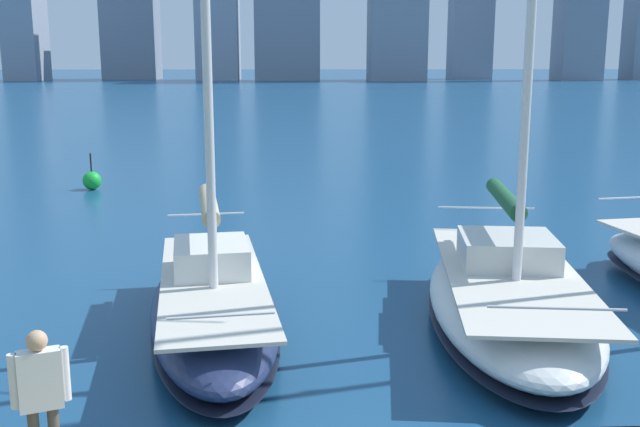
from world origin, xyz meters
name	(u,v)px	position (x,y,z in m)	size (l,w,h in m)	color
sailboat_forest	(509,294)	(-3.49, -6.35, 0.67)	(3.79, 8.00, 12.06)	white
sailboat_tan	(213,299)	(1.99, -6.25, 0.67)	(3.27, 7.71, 11.71)	navy
person_white_shirt	(41,390)	(3.19, -0.57, 1.59)	(0.57, 0.33, 1.64)	#4C473D
channel_buoy	(92,180)	(8.20, -21.80, 0.36)	(0.70, 0.70, 1.40)	green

